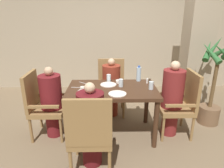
% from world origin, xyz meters
% --- Properties ---
extents(ground_plane, '(16.00, 16.00, 0.00)m').
position_xyz_m(ground_plane, '(0.00, 0.00, 0.00)').
color(ground_plane, '#7A664C').
extents(wall_back, '(8.00, 0.06, 2.80)m').
position_xyz_m(wall_back, '(0.00, 2.21, 1.40)').
color(wall_back, tan).
rests_on(wall_back, ground_plane).
extents(pillar_stone, '(0.46, 0.46, 2.70)m').
position_xyz_m(pillar_stone, '(1.59, 0.94, 1.35)').
color(pillar_stone, tan).
rests_on(pillar_stone, ground_plane).
extents(dining_table, '(1.31, 0.81, 0.77)m').
position_xyz_m(dining_table, '(0.00, 0.00, 0.67)').
color(dining_table, '#422819').
rests_on(dining_table, ground_plane).
extents(chair_left_side, '(0.50, 0.50, 1.01)m').
position_xyz_m(chair_left_side, '(-1.05, -0.00, 0.54)').
color(chair_left_side, olive).
rests_on(chair_left_side, ground_plane).
extents(diner_in_left_chair, '(0.32, 0.32, 1.10)m').
position_xyz_m(diner_in_left_chair, '(-0.90, 0.00, 0.57)').
color(diner_in_left_chair, maroon).
rests_on(diner_in_left_chair, ground_plane).
extents(chair_far_side, '(0.50, 0.50, 1.01)m').
position_xyz_m(chair_far_side, '(0.00, 0.80, 0.54)').
color(chair_far_side, olive).
rests_on(chair_far_side, ground_plane).
extents(diner_in_far_chair, '(0.32, 0.32, 1.08)m').
position_xyz_m(diner_in_far_chair, '(-0.00, 0.65, 0.56)').
color(diner_in_far_chair, maroon).
rests_on(diner_in_far_chair, ground_plane).
extents(chair_right_side, '(0.50, 0.50, 1.01)m').
position_xyz_m(chair_right_side, '(1.05, -0.00, 0.54)').
color(chair_right_side, olive).
rests_on(chair_right_side, ground_plane).
extents(diner_in_right_chair, '(0.32, 0.32, 1.18)m').
position_xyz_m(diner_in_right_chair, '(0.90, 0.00, 0.61)').
color(diner_in_right_chair, maroon).
rests_on(diner_in_right_chair, ground_plane).
extents(chair_near_corner, '(0.50, 0.50, 1.01)m').
position_xyz_m(chair_near_corner, '(-0.26, -0.80, 0.54)').
color(chair_near_corner, olive).
rests_on(chair_near_corner, ground_plane).
extents(diner_in_near_chair, '(0.32, 0.32, 1.09)m').
position_xyz_m(diner_in_near_chair, '(-0.26, -0.65, 0.56)').
color(diner_in_near_chair, '#5B1419').
rests_on(diner_in_near_chair, ground_plane).
extents(potted_palm, '(0.58, 0.56, 1.51)m').
position_xyz_m(potted_palm, '(1.69, 0.32, 0.65)').
color(potted_palm, brown).
rests_on(potted_palm, ground_plane).
extents(plate_main_left, '(0.25, 0.25, 0.01)m').
position_xyz_m(plate_main_left, '(-0.05, 0.14, 0.78)').
color(plate_main_left, white).
rests_on(plate_main_left, dining_table).
extents(plate_main_right, '(0.25, 0.25, 0.01)m').
position_xyz_m(plate_main_right, '(0.07, -0.24, 0.78)').
color(plate_main_right, white).
rests_on(plate_main_right, dining_table).
extents(teacup_with_saucer, '(0.14, 0.14, 0.07)m').
position_xyz_m(teacup_with_saucer, '(-0.42, -0.12, 0.80)').
color(teacup_with_saucer, white).
rests_on(teacup_with_saucer, dining_table).
extents(bowl_small, '(0.10, 0.10, 0.04)m').
position_xyz_m(bowl_small, '(0.12, 0.24, 0.80)').
color(bowl_small, white).
rests_on(bowl_small, dining_table).
extents(water_bottle, '(0.07, 0.07, 0.25)m').
position_xyz_m(water_bottle, '(0.44, 0.33, 0.89)').
color(water_bottle, silver).
rests_on(water_bottle, dining_table).
extents(glass_tall_near, '(0.07, 0.07, 0.12)m').
position_xyz_m(glass_tall_near, '(-0.05, 0.32, 0.83)').
color(glass_tall_near, silver).
rests_on(glass_tall_near, dining_table).
extents(glass_tall_mid, '(0.07, 0.07, 0.12)m').
position_xyz_m(glass_tall_mid, '(0.56, -0.06, 0.83)').
color(glass_tall_mid, silver).
rests_on(glass_tall_mid, dining_table).
extents(glass_tall_far, '(0.07, 0.07, 0.12)m').
position_xyz_m(glass_tall_far, '(0.13, 0.06, 0.83)').
color(glass_tall_far, silver).
rests_on(glass_tall_far, dining_table).
extents(salt_shaker, '(0.03, 0.03, 0.08)m').
position_xyz_m(salt_shaker, '(0.56, 0.21, 0.81)').
color(salt_shaker, white).
rests_on(salt_shaker, dining_table).
extents(pepper_shaker, '(0.03, 0.03, 0.08)m').
position_xyz_m(pepper_shaker, '(0.59, 0.21, 0.81)').
color(pepper_shaker, '#4C3D2D').
rests_on(pepper_shaker, dining_table).
extents(fork_beside_plate, '(0.16, 0.13, 0.00)m').
position_xyz_m(fork_beside_plate, '(-0.43, 0.22, 0.78)').
color(fork_beside_plate, silver).
rests_on(fork_beside_plate, dining_table).
extents(knife_beside_plate, '(0.20, 0.02, 0.00)m').
position_xyz_m(knife_beside_plate, '(-0.49, 0.03, 0.78)').
color(knife_beside_plate, silver).
rests_on(knife_beside_plate, dining_table).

